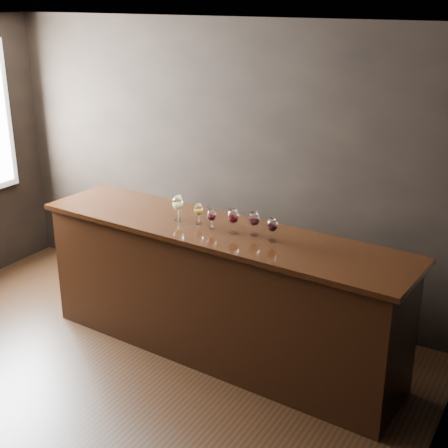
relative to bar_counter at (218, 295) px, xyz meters
The scene contains 11 objects.
ground 1.49m from the bar_counter, 114.93° to the right, with size 5.00×5.00×0.00m, color black.
room_shell 1.87m from the bar_counter, 125.62° to the right, with size 5.02×4.52×2.81m.
bar_counter is the anchor object (origin of this frame).
bar_top 0.59m from the bar_counter, ahead, with size 3.34×0.78×0.04m, color black.
back_bar_shelf 1.19m from the bar_counter, 138.43° to the left, with size 2.32×0.40×0.83m, color black.
glass_white 0.86m from the bar_counter, behind, with size 0.09×0.09×0.22m.
glass_amber 0.76m from the bar_counter, behind, with size 0.07×0.07×0.17m.
glass_red_a 0.73m from the bar_counter, 141.73° to the right, with size 0.07×0.07×0.17m.
glass_red_b 0.77m from the bar_counter, ahead, with size 0.09×0.09×0.21m.
glass_red_c 0.81m from the bar_counter, ahead, with size 0.08×0.08×0.19m.
glass_red_d 0.89m from the bar_counter, ahead, with size 0.08×0.08×0.19m.
Camera 1 is at (3.05, -2.87, 3.02)m, focal length 50.00 mm.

